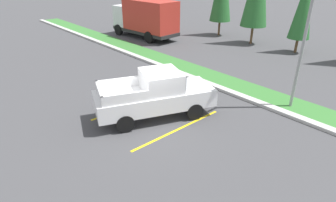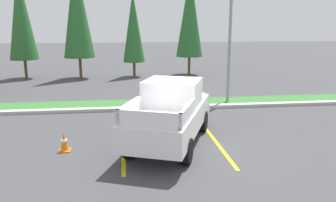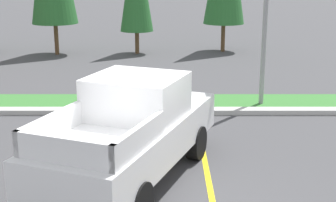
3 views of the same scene
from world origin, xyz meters
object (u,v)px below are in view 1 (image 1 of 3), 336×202
(pickup_truck_main, at_px, (156,95))
(street_light, at_px, (307,21))
(cargo_truck_distant, at_px, (145,17))
(traffic_cone, at_px, (110,89))
(cypress_tree_center, at_px, (305,4))

(pickup_truck_main, xyz_separation_m, street_light, (3.59, 5.28, 3.04))
(street_light, bearing_deg, cargo_truck_distant, 167.48)
(pickup_truck_main, xyz_separation_m, traffic_cone, (-3.41, -0.36, -0.75))
(cargo_truck_distant, distance_m, cypress_tree_center, 13.06)
(cypress_tree_center, distance_m, traffic_cone, 15.57)
(street_light, bearing_deg, cypress_tree_center, 115.17)
(pickup_truck_main, xyz_separation_m, cargo_truck_distant, (-12.36, 8.83, 0.81))
(cypress_tree_center, bearing_deg, pickup_truck_main, -86.88)
(pickup_truck_main, bearing_deg, cargo_truck_distant, 144.47)
(cypress_tree_center, xyz_separation_m, traffic_cone, (-2.61, -14.99, -3.32))
(traffic_cone, bearing_deg, pickup_truck_main, 6.06)
(pickup_truck_main, distance_m, traffic_cone, 3.51)
(cargo_truck_distant, height_order, cypress_tree_center, cypress_tree_center)
(cargo_truck_distant, bearing_deg, cypress_tree_center, 26.62)
(cargo_truck_distant, xyz_separation_m, traffic_cone, (8.96, -9.19, -1.56))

